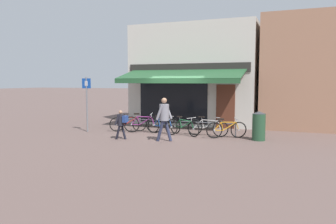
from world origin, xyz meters
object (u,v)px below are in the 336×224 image
(bicycle_silver, at_px, (207,127))
(bicycle_orange, at_px, (226,129))
(pedestrian_child, at_px, (121,121))
(bicycle_blue, at_px, (162,126))
(bicycle_purple, at_px, (143,124))
(parking_sign, at_px, (87,98))
(bicycle_red, at_px, (128,124))
(pedestrian_adult, at_px, (164,115))
(bicycle_green, at_px, (184,127))
(litter_bin, at_px, (259,126))

(bicycle_silver, relative_size, bicycle_orange, 1.19)
(bicycle_orange, relative_size, pedestrian_child, 1.31)
(bicycle_blue, xyz_separation_m, bicycle_silver, (1.95, 0.17, 0.00))
(bicycle_orange, distance_m, pedestrian_child, 4.16)
(bicycle_purple, relative_size, pedestrian_child, 1.51)
(pedestrian_child, distance_m, parking_sign, 2.78)
(bicycle_purple, relative_size, parking_sign, 0.71)
(bicycle_red, relative_size, bicycle_purple, 0.88)
(pedestrian_child, bearing_deg, bicycle_orange, -151.69)
(bicycle_purple, bearing_deg, pedestrian_adult, -55.58)
(bicycle_purple, relative_size, bicycle_blue, 1.07)
(bicycle_green, bearing_deg, pedestrian_child, -109.75)
(pedestrian_adult, xyz_separation_m, pedestrian_child, (-1.70, -0.25, -0.30))
(bicycle_green, height_order, bicycle_silver, bicycle_silver)
(bicycle_orange, distance_m, parking_sign, 6.29)
(bicycle_red, bearing_deg, bicycle_purple, -34.15)
(bicycle_blue, distance_m, bicycle_silver, 1.96)
(bicycle_purple, height_order, pedestrian_child, pedestrian_child)
(bicycle_green, bearing_deg, bicycle_red, -154.06)
(bicycle_green, bearing_deg, litter_bin, 25.92)
(pedestrian_adult, xyz_separation_m, litter_bin, (3.31, 1.47, -0.44))
(bicycle_green, relative_size, bicycle_silver, 0.89)
(bicycle_blue, bearing_deg, bicycle_red, -164.86)
(bicycle_red, height_order, bicycle_blue, bicycle_blue)
(bicycle_red, relative_size, litter_bin, 1.36)
(parking_sign, bearing_deg, bicycle_blue, 11.30)
(pedestrian_adult, distance_m, parking_sign, 4.23)
(bicycle_orange, xyz_separation_m, parking_sign, (-6.16, -0.58, 1.14))
(pedestrian_child, bearing_deg, bicycle_purple, -88.44)
(pedestrian_adult, xyz_separation_m, parking_sign, (-4.09, 0.92, 0.50))
(bicycle_orange, relative_size, pedestrian_adult, 0.91)
(bicycle_silver, bearing_deg, litter_bin, -3.50)
(bicycle_blue, relative_size, litter_bin, 1.44)
(bicycle_purple, distance_m, pedestrian_adult, 2.32)
(bicycle_green, xyz_separation_m, litter_bin, (3.04, -0.09, 0.21))
(bicycle_purple, distance_m, parking_sign, 2.76)
(bicycle_red, height_order, parking_sign, parking_sign)
(pedestrian_adult, bearing_deg, pedestrian_child, 14.08)
(litter_bin, bearing_deg, pedestrian_adult, -156.12)
(bicycle_blue, height_order, parking_sign, parking_sign)
(bicycle_red, bearing_deg, bicycle_green, -28.29)
(bicycle_silver, xyz_separation_m, pedestrian_child, (-2.91, -2.01, 0.34))
(bicycle_red, height_order, bicycle_orange, bicycle_orange)
(pedestrian_adult, distance_m, pedestrian_child, 1.74)
(pedestrian_adult, bearing_deg, parking_sign, -6.99)
(bicycle_purple, height_order, pedestrian_adult, pedestrian_adult)
(bicycle_orange, xyz_separation_m, pedestrian_adult, (-2.07, -1.49, 0.64))
(bicycle_red, bearing_deg, bicycle_orange, -28.42)
(bicycle_red, xyz_separation_m, bicycle_blue, (1.69, -0.05, 0.00))
(pedestrian_child, relative_size, litter_bin, 1.02)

